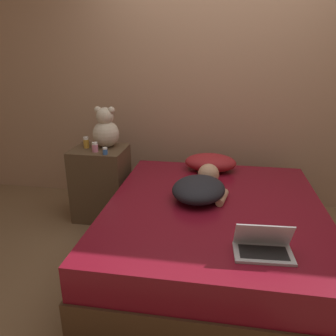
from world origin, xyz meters
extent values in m
plane|color=brown|center=(0.00, 0.00, 0.00)|extent=(12.00, 12.00, 0.00)
cube|color=tan|center=(0.00, 1.20, 1.30)|extent=(8.00, 0.06, 2.60)
cube|color=#4C331E|center=(0.00, 0.00, 0.14)|extent=(1.63, 1.85, 0.28)
cube|color=maroon|center=(0.00, 0.00, 0.40)|extent=(1.60, 1.81, 0.24)
cube|color=brown|center=(-1.13, 0.61, 0.36)|extent=(0.50, 0.44, 0.71)
ellipsoid|color=maroon|center=(-0.07, 0.72, 0.60)|extent=(0.48, 0.33, 0.16)
ellipsoid|color=black|center=(-0.13, 0.07, 0.60)|extent=(0.48, 0.54, 0.16)
sphere|color=tan|center=(-0.07, 0.38, 0.61)|extent=(0.18, 0.18, 0.18)
cylinder|color=tan|center=(0.05, 0.06, 0.55)|extent=(0.10, 0.22, 0.06)
cube|color=silver|center=(0.29, -0.61, 0.52)|extent=(0.34, 0.21, 0.02)
cube|color=black|center=(0.29, -0.61, 0.53)|extent=(0.28, 0.15, 0.00)
cube|color=silver|center=(0.28, -0.56, 0.62)|extent=(0.33, 0.11, 0.17)
cube|color=black|center=(0.28, -0.56, 0.62)|extent=(0.29, 0.10, 0.15)
sphere|color=beige|center=(-1.07, 0.68, 0.84)|extent=(0.25, 0.25, 0.25)
sphere|color=beige|center=(-1.07, 0.68, 1.01)|extent=(0.17, 0.17, 0.17)
sphere|color=beige|center=(-1.14, 0.68, 1.07)|extent=(0.07, 0.07, 0.07)
sphere|color=beige|center=(-1.01, 0.68, 1.07)|extent=(0.07, 0.07, 0.07)
cylinder|color=gold|center=(-1.25, 0.61, 0.76)|extent=(0.05, 0.05, 0.08)
cylinder|color=white|center=(-1.25, 0.61, 0.81)|extent=(0.05, 0.05, 0.02)
cylinder|color=pink|center=(-1.12, 0.51, 0.75)|extent=(0.06, 0.06, 0.07)
cylinder|color=white|center=(-1.12, 0.51, 0.79)|extent=(0.05, 0.05, 0.02)
cylinder|color=#3866B2|center=(-1.00, 0.44, 0.74)|extent=(0.04, 0.04, 0.05)
cylinder|color=white|center=(-1.00, 0.44, 0.77)|extent=(0.04, 0.04, 0.01)
camera|label=1|loc=(0.01, -2.24, 1.61)|focal=35.00mm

